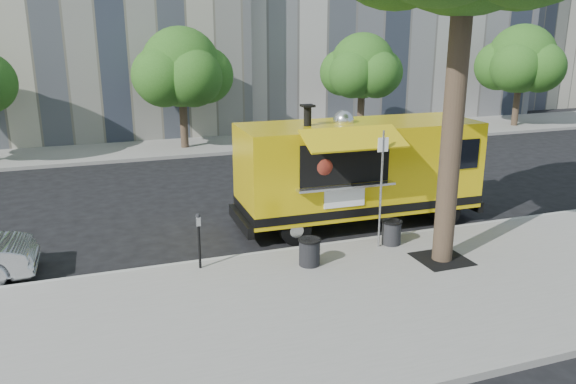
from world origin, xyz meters
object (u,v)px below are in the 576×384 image
Objects in this scene: parking_meter at (199,234)px; far_tree_b at (181,67)px; far_tree_c at (362,66)px; sign_post at (381,183)px; food_truck at (358,169)px; trash_bin_right at (391,232)px; far_tree_d at (521,59)px; trash_bin_left at (310,251)px.

far_tree_b is at bearing 81.90° from parking_meter.
far_tree_b is 1.06× the size of far_tree_c.
sign_post is 2.17m from food_truck.
trash_bin_right is at bearing -113.53° from far_tree_c.
far_tree_d is at bearing 38.03° from food_truck.
far_tree_d is 8.93× the size of trash_bin_right.
far_tree_c is 10.00m from far_tree_d.
trash_bin_left is at bearing -15.48° from parking_meter.
trash_bin_left is 2.54m from trash_bin_right.
far_tree_c is 8.24× the size of trash_bin_right.
far_tree_d reaches higher than trash_bin_right.
trash_bin_right is (-0.02, -2.06, -1.17)m from food_truck.
trash_bin_right is (0.40, 0.06, -1.36)m from sign_post.
far_tree_b is 14.61m from sign_post.
food_truck is at bearing 78.89° from sign_post.
far_tree_b is at bearing 104.89° from food_truck.
far_tree_c is 1.74× the size of sign_post.
far_tree_b is at bearing 101.74° from trash_bin_right.
sign_post is 1.42m from trash_bin_right.
food_truck is 2.37m from trash_bin_right.
food_truck is at bearing 46.12° from trash_bin_left.
far_tree_d is at bearing 33.60° from parking_meter.
food_truck reaches higher than parking_meter.
parking_meter reaches higher than trash_bin_right.
far_tree_b reaches higher than sign_post.
parking_meter is 2.07× the size of trash_bin_left.
far_tree_b is 15.11m from trash_bin_left.
far_tree_d is at bearing 38.29° from trash_bin_left.
parking_meter is 4.98m from trash_bin_right.
far_tree_d reaches higher than far_tree_b.
food_truck is at bearing -117.02° from far_tree_c.
food_truck is (-6.03, -11.83, -2.06)m from far_tree_c.
trash_bin_right is (-6.05, -13.89, -3.23)m from far_tree_c.
parking_meter is (-4.55, 0.20, -0.87)m from sign_post.
far_tree_c is 0.92× the size of far_tree_d.
trash_bin_right is at bearing 8.26° from sign_post.
far_tree_d is 21.63m from trash_bin_right.
sign_post is at bearing -79.85° from far_tree_b.
far_tree_d reaches higher than food_truck.
food_truck is at bearing 21.14° from parking_meter.
far_tree_c reaches higher than trash_bin_right.
parking_meter is at bearing -128.66° from far_tree_c.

